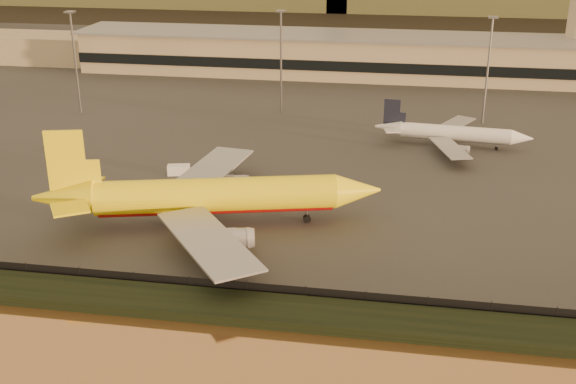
{
  "coord_description": "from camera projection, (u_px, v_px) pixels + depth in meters",
  "views": [
    {
      "loc": [
        21.8,
        -96.27,
        49.65
      ],
      "look_at": [
        3.35,
        12.0,
        5.68
      ],
      "focal_mm": 45.0,
      "sensor_mm": 36.0,
      "label": 1
    }
  ],
  "objects": [
    {
      "name": "white_narrowbody_jet",
      "position": [
        452.0,
        134.0,
        157.02
      ],
      "size": [
        33.92,
        32.98,
        9.74
      ],
      "rotation": [
        0.0,
        0.0,
        -0.09
      ],
      "color": "white",
      "rests_on": "tarmac"
    },
    {
      "name": "perimeter_fence",
      "position": [
        233.0,
        288.0,
        97.58
      ],
      "size": [
        300.0,
        0.05,
        2.2
      ],
      "primitive_type": "cube",
      "color": "black",
      "rests_on": "tarmac"
    },
    {
      "name": "ground",
      "position": [
        253.0,
        254.0,
        109.96
      ],
      "size": [
        900.0,
        900.0,
        0.0
      ],
      "primitive_type": "plane",
      "color": "black",
      "rests_on": "ground"
    },
    {
      "name": "embankment",
      "position": [
        225.0,
        307.0,
        94.14
      ],
      "size": [
        320.0,
        7.0,
        1.4
      ],
      "primitive_type": "cube",
      "color": "black",
      "rests_on": "ground"
    },
    {
      "name": "dhl_cargo_jet",
      "position": [
        210.0,
        197.0,
        117.49
      ],
      "size": [
        56.01,
        53.74,
        16.92
      ],
      "rotation": [
        0.0,
        0.0,
        0.25
      ],
      "color": "yellow",
      "rests_on": "tarmac"
    },
    {
      "name": "terminal_building",
      "position": [
        293.0,
        54.0,
        224.81
      ],
      "size": [
        202.0,
        25.0,
        12.6
      ],
      "color": "tan",
      "rests_on": "tarmac"
    },
    {
      "name": "gse_vehicle_yellow",
      "position": [
        341.0,
        189.0,
        131.81
      ],
      "size": [
        4.71,
        3.07,
        1.95
      ],
      "primitive_type": "cube",
      "rotation": [
        0.0,
        0.0,
        -0.28
      ],
      "color": "yellow",
      "rests_on": "tarmac"
    },
    {
      "name": "tarmac",
      "position": [
        327.0,
        99.0,
        196.87
      ],
      "size": [
        320.0,
        220.0,
        0.2
      ],
      "primitive_type": "cube",
      "color": "#2D2D2D",
      "rests_on": "ground"
    },
    {
      "name": "gse_vehicle_white",
      "position": [
        179.0,
        170.0,
        141.34
      ],
      "size": [
        4.68,
        2.91,
        1.95
      ],
      "primitive_type": "cube",
      "rotation": [
        0.0,
        0.0,
        0.24
      ],
      "color": "white",
      "rests_on": "tarmac"
    },
    {
      "name": "apron_light_masts",
      "position": [
        381.0,
        58.0,
        170.43
      ],
      "size": [
        152.2,
        12.2,
        25.4
      ],
      "color": "slate",
      "rests_on": "tarmac"
    }
  ]
}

